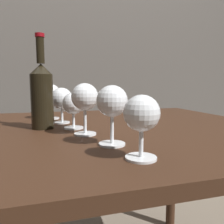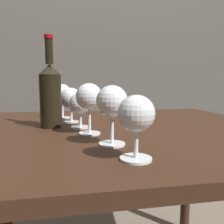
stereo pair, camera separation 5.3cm
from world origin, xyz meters
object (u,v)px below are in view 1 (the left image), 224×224
wine_glass_merlot (62,99)px  wine_glass_white (85,98)px  wine_glass_chardonnay (142,115)px  wine_glass_amber (112,103)px  wine_glass_port (51,95)px  wine_bottle (42,94)px  wine_glass_rose (73,105)px

wine_glass_merlot → wine_glass_white: bearing=-76.4°
wine_glass_chardonnay → wine_glass_amber: bearing=103.1°
wine_glass_merlot → wine_glass_port: (-0.04, 0.12, 0.01)m
wine_glass_amber → wine_glass_port: size_ratio=0.97×
wine_glass_chardonnay → wine_glass_port: 0.62m
wine_glass_white → wine_bottle: (-0.12, 0.14, 0.01)m
wine_glass_amber → wine_bottle: size_ratio=0.47×
wine_glass_chardonnay → wine_glass_merlot: wine_glass_merlot is taller
wine_glass_white → wine_bottle: wine_bottle is taller
wine_glass_chardonnay → wine_glass_white: wine_glass_white is taller
wine_glass_chardonnay → wine_glass_rose: size_ratio=1.06×
wine_glass_amber → wine_glass_white: (-0.05, 0.13, 0.01)m
wine_glass_rose → wine_glass_merlot: 0.13m
wine_glass_white → wine_glass_merlot: bearing=103.6°
wine_glass_chardonnay → wine_glass_merlot: 0.49m
wine_glass_port → wine_bottle: (-0.03, -0.21, 0.01)m
wine_glass_chardonnay → wine_glass_merlot: size_ratio=0.94×
wine_glass_white → wine_glass_rose: 0.11m
wine_glass_chardonnay → wine_glass_amber: (-0.03, 0.12, 0.01)m
wine_glass_chardonnay → wine_bottle: bearing=117.1°
wine_bottle → wine_glass_rose: bearing=-17.4°
wine_glass_merlot → wine_glass_chardonnay: bearing=-74.9°
wine_bottle → wine_glass_chardonnay: bearing=-62.9°
wine_glass_amber → wine_glass_port: wine_glass_port is taller
wine_glass_chardonnay → wine_bottle: wine_bottle is taller
wine_glass_amber → wine_glass_white: wine_glass_white is taller
wine_glass_port → wine_bottle: bearing=-97.8°
wine_glass_rose → wine_glass_amber: bearing=-73.8°
wine_glass_white → wine_glass_chardonnay: bearing=-73.6°
wine_glass_rose → wine_glass_port: 0.25m
wine_glass_port → wine_glass_chardonnay: bearing=-74.3°
wine_glass_chardonnay → wine_glass_merlot: bearing=105.1°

